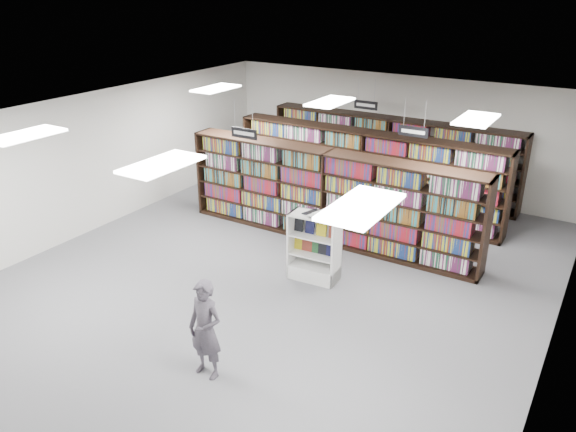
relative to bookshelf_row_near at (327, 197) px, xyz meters
The scene contains 20 objects.
floor 2.26m from the bookshelf_row_near, 90.00° to the right, with size 12.00×12.00×0.00m, color #55565B.
ceiling 2.94m from the bookshelf_row_near, 90.00° to the right, with size 10.00×12.00×0.10m, color white.
wall_back 4.04m from the bookshelf_row_near, 90.00° to the left, with size 10.00×0.10×3.20m, color silver.
wall_left 5.41m from the bookshelf_row_near, 158.20° to the right, with size 0.10×12.00×3.20m, color silver.
wall_right 5.41m from the bookshelf_row_near, 21.80° to the right, with size 0.10×12.00×3.20m, color silver.
bookshelf_row_near is the anchor object (origin of this frame).
bookshelf_row_mid 2.00m from the bookshelf_row_near, 90.00° to the left, with size 7.00×0.60×2.10m.
bookshelf_row_far 3.70m from the bookshelf_row_near, 90.00° to the left, with size 7.00×0.60×2.10m.
aisle_sign_left 2.33m from the bookshelf_row_near, 146.29° to the right, with size 0.65×0.02×0.80m.
aisle_sign_right 2.33m from the bookshelf_row_near, 33.67° to the left, with size 0.65×0.02×0.80m.
aisle_sign_center 3.38m from the bookshelf_row_near, 99.46° to the left, with size 0.65×0.02×0.80m.
troffer_front_left 6.20m from the bookshelf_row_near, 120.96° to the right, with size 0.60×1.20×0.04m, color white.
troffer_front_center 5.43m from the bookshelf_row_near, 90.00° to the right, with size 0.60×1.20×0.04m, color white.
troffer_front_right 6.20m from the bookshelf_row_near, 59.04° to the right, with size 0.60×1.20×0.04m, color white.
troffer_back_left 3.67m from the bookshelf_row_near, behind, with size 0.60×1.20×0.04m, color white.
troffer_back_center 2.11m from the bookshelf_row_near, ahead, with size 0.60×1.20×0.04m, color white.
troffer_back_right 3.67m from the bookshelf_row_near, ahead, with size 0.60×1.20×0.04m, color white.
endcap_display 1.91m from the bookshelf_row_near, 69.44° to the right, with size 1.01×0.56×1.37m.
open_book 1.93m from the bookshelf_row_near, 66.85° to the right, with size 0.72×0.54×0.13m.
shopper 5.20m from the bookshelf_row_near, 82.18° to the right, with size 0.58×0.38×1.58m, color #4F4954.
Camera 1 is at (5.34, -8.39, 5.51)m, focal length 35.00 mm.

